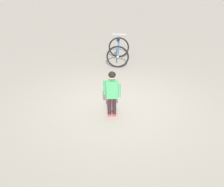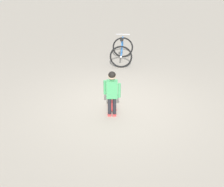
# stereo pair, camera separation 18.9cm
# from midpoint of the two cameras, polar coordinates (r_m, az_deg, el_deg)

# --- Properties ---
(ground_plane) EXTENTS (50.00, 50.00, 0.00)m
(ground_plane) POSITION_cam_midpoint_polar(r_m,az_deg,el_deg) (6.89, 0.35, -2.37)
(ground_plane) COLOR #9E9384
(child_person) EXTENTS (0.26, 0.41, 1.06)m
(child_person) POSITION_cam_midpoint_polar(r_m,az_deg,el_deg) (6.17, -0.88, 0.89)
(child_person) COLOR black
(child_person) RESTS_ON ground
(skateboard) EXTENTS (0.56, 0.47, 0.07)m
(skateboard) POSITION_cam_midpoint_polar(r_m,az_deg,el_deg) (6.77, -0.92, -2.36)
(skateboard) COLOR #B22D2D
(skateboard) RESTS_ON ground
(bicycle_mid) EXTENTS (1.28, 1.12, 0.85)m
(bicycle_mid) POSITION_cam_midpoint_polar(r_m,az_deg,el_deg) (9.58, 0.68, 8.39)
(bicycle_mid) COLOR black
(bicycle_mid) RESTS_ON ground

